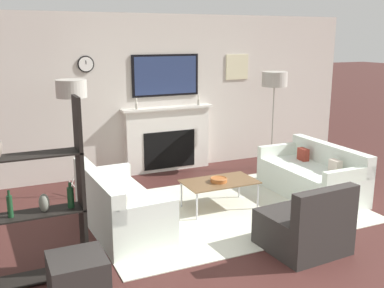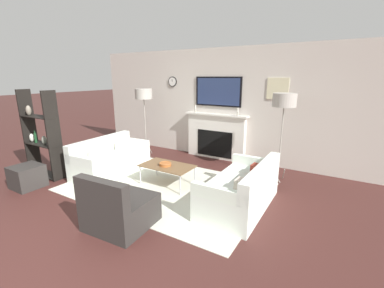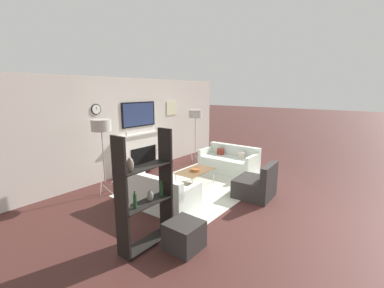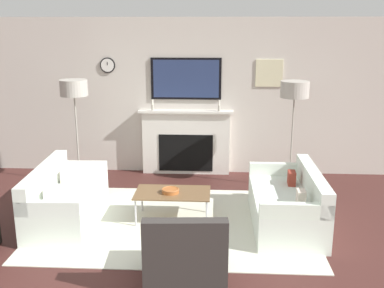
{
  "view_description": "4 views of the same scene",
  "coord_description": "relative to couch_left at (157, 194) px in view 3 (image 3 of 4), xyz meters",
  "views": [
    {
      "loc": [
        -2.81,
        -2.72,
        2.32
      ],
      "look_at": [
        -0.3,
        2.79,
        0.87
      ],
      "focal_mm": 42.0,
      "sensor_mm": 36.0,
      "label": 1
    },
    {
      "loc": [
        2.73,
        -1.26,
        2.03
      ],
      "look_at": [
        0.16,
        3.03,
        0.71
      ],
      "focal_mm": 24.0,
      "sensor_mm": 36.0,
      "label": 2
    },
    {
      "loc": [
        -4.94,
        -1.23,
        2.37
      ],
      "look_at": [
        0.29,
        2.81,
        0.97
      ],
      "focal_mm": 24.0,
      "sensor_mm": 36.0,
      "label": 3
    },
    {
      "loc": [
        0.53,
        -3.17,
        2.55
      ],
      "look_at": [
        0.22,
        2.52,
        1.05
      ],
      "focal_mm": 42.0,
      "sensor_mm": 36.0,
      "label": 4
    }
  ],
  "objects": [
    {
      "name": "ground_plane",
      "position": [
        1.49,
        -2.35,
        -0.27
      ],
      "size": [
        60.0,
        60.0,
        0.0
      ],
      "primitive_type": "plane",
      "color": "#42211E"
    },
    {
      "name": "fireplace_wall",
      "position": [
        1.49,
        2.22,
        0.95
      ],
      "size": [
        7.38,
        0.28,
        2.7
      ],
      "color": "beige",
      "rests_on": "ground_plane"
    },
    {
      "name": "area_rug",
      "position": [
        1.49,
        0.0,
        -0.27
      ],
      "size": [
        3.59,
        2.48,
        0.01
      ],
      "color": "beige",
      "rests_on": "ground_plane"
    },
    {
      "name": "couch_left",
      "position": [
        0.0,
        0.0,
        0.0
      ],
      "size": [
        0.84,
        1.71,
        0.75
      ],
      "color": "silver",
      "rests_on": "ground_plane"
    },
    {
      "name": "couch_right",
      "position": [
        2.97,
        0.0,
        0.0
      ],
      "size": [
        0.84,
        1.63,
        0.75
      ],
      "color": "silver",
      "rests_on": "ground_plane"
    },
    {
      "name": "armchair",
      "position": [
        1.72,
        -1.4,
        -0.01
      ],
      "size": [
        0.86,
        0.84,
        0.8
      ],
      "color": "#2E2B28",
      "rests_on": "ground_plane"
    },
    {
      "name": "coffee_table",
      "position": [
        1.45,
        0.1,
        0.1
      ],
      "size": [
        1.0,
        0.58,
        0.39
      ],
      "color": "brown",
      "rests_on": "ground_plane"
    },
    {
      "name": "decorative_bowl",
      "position": [
        1.42,
        0.07,
        0.15
      ],
      "size": [
        0.24,
        0.24,
        0.06
      ],
      "color": "#AE5E2B",
      "rests_on": "coffee_table"
    },
    {
      "name": "floor_lamp_left",
      "position": [
        -0.24,
        1.44,
        1.31
      ],
      "size": [
        0.43,
        0.43,
        1.74
      ],
      "color": "#9E998E",
      "rests_on": "ground_plane"
    },
    {
      "name": "floor_lamp_right",
      "position": [
        3.22,
        1.44,
        1.31
      ],
      "size": [
        0.44,
        0.44,
        1.74
      ],
      "color": "#9E998E",
      "rests_on": "ground_plane"
    },
    {
      "name": "shelf_unit",
      "position": [
        -1.04,
        -0.83,
        0.58
      ],
      "size": [
        0.92,
        0.28,
        1.78
      ],
      "color": "black",
      "rests_on": "ground_plane"
    },
    {
      "name": "ottoman",
      "position": [
        -0.75,
        -1.34,
        -0.06
      ],
      "size": [
        0.5,
        0.5,
        0.42
      ],
      "color": "#2E2B28",
      "rests_on": "ground_plane"
    }
  ]
}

